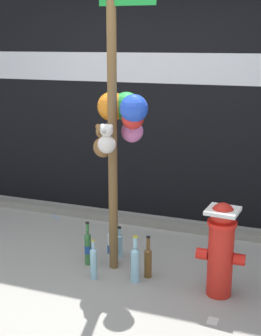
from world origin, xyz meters
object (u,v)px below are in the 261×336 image
Objects in this scene: bottle_1 at (112,246)px; bottle_2 at (94,262)px; bottle_5 at (119,244)px; bottle_0 at (135,263)px; bottle_3 at (88,247)px; fire_hydrant at (221,247)px; memorial_post at (119,101)px; bottle_4 at (148,261)px.

bottle_1 is 0.34m from bottle_2.
bottle_2 is at bearing -95.14° from bottle_1.
bottle_5 is at bearing 84.77° from bottle_2.
bottle_3 is at bearing 163.28° from bottle_0.
fire_hydrant is 0.74m from bottle_0.
bottle_3 is at bearing 125.17° from bottle_2.
bottle_1 is at bearing 160.48° from memorial_post.
memorial_post is 9.05× the size of bottle_5.
memorial_post is 3.43× the size of fire_hydrant.
bottle_0 is at bearing -53.17° from bottle_5.
bottle_5 is (0.21, 0.26, -0.04)m from bottle_3.
bottle_1 is (-0.09, 0.03, -1.35)m from memorial_post.
bottle_2 is 0.49m from bottle_5.
bottle_0 is 0.52m from bottle_5.
bottle_1 is at bearing -95.45° from bottle_5.
memorial_post is 6.40× the size of bottle_0.
fire_hydrant reaches higher than bottle_2.
memorial_post is 1.37m from bottle_3.
bottle_4 is at bearing -20.44° from memorial_post.
fire_hydrant is 1.96× the size of bottle_1.
fire_hydrant is 1.10m from bottle_2.
bottle_3 is (-0.28, -0.07, -1.34)m from memorial_post.
bottle_4 is at bearing -20.23° from bottle_1.
bottle_4 is (0.31, -0.11, -1.36)m from memorial_post.
bottle_4 reaches higher than bottle_2.
bottle_0 is at bearing -123.90° from bottle_4.
memorial_post is at bearing 135.41° from bottle_0.
bottle_5 is at bearing 84.55° from bottle_1.
fire_hydrant is at bearing -5.29° from bottle_3.
bottle_1 is at bearing 159.77° from bottle_4.
memorial_post reaches higher than bottle_5.
bottle_1 reaches higher than bottle_2.
fire_hydrant is 1.87× the size of bottle_0.
fire_hydrant is at bearing -11.29° from memorial_post.
bottle_4 is (0.43, 0.19, -0.00)m from bottle_2.
bottle_2 is 1.22× the size of bottle_5.
bottle_4 is at bearing 23.48° from bottle_2.
bottle_2 is at bearing -168.28° from bottle_0.
bottle_1 is 0.96× the size of bottle_3.
fire_hydrant is 2.16× the size of bottle_2.
bottle_2 is 0.95× the size of bottle_4.
fire_hydrant is 2.64× the size of bottle_5.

